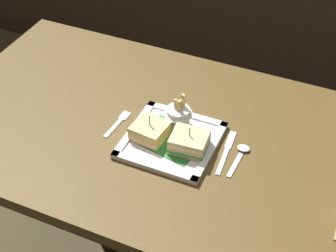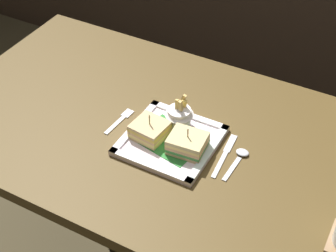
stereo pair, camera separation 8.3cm
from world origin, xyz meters
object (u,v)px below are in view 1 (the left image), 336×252
Objects in this scene: dining_table at (165,162)px; fries_cup at (178,114)px; sandwich_half_left at (150,131)px; sandwich_half_right at (189,142)px; knife at (227,150)px; fork at (119,122)px; square_plate at (171,141)px; spoon at (241,152)px.

fries_cup is (0.03, 0.03, 0.17)m from dining_table.
sandwich_half_right is (0.11, 0.00, 0.00)m from sandwich_half_left.
sandwich_half_left is at bearing -168.18° from knife.
sandwich_half_left is (-0.02, -0.05, 0.15)m from dining_table.
dining_table is at bearing 8.19° from fork.
fries_cup is (0.05, 0.07, 0.02)m from sandwich_half_left.
dining_table is 0.18m from fries_cup.
sandwich_half_left reaches higher than knife.
sandwich_half_left is at bearing -166.95° from square_plate.
fork is (-0.23, 0.03, -0.03)m from sandwich_half_right.
sandwich_half_left is at bearing 180.00° from sandwich_half_right.
square_plate is 0.15m from knife.
dining_table is at bearing 153.15° from sandwich_half_right.
fries_cup is 0.79× the size of spoon.
dining_table is 0.18m from sandwich_half_right.
fork is 0.71× the size of knife.
sandwich_half_left is at bearing -124.26° from fries_cup.
dining_table is 0.18m from fork.
dining_table is at bearing -179.65° from spoon.
knife is (0.09, 0.04, -0.03)m from sandwich_half_right.
sandwich_half_right is at bearing 0.00° from sandwich_half_left.
dining_table is at bearing 63.43° from sandwich_half_left.
fork is 0.32m from knife.
fork is at bearing -176.66° from spoon.
spoon is at bearing 3.34° from fork.
knife is 1.38× the size of spoon.
sandwich_half_right is 0.83× the size of fork.
knife is (0.21, 0.04, -0.03)m from sandwich_half_left.
fork reaches higher than dining_table.
knife is at bearing 11.82° from sandwich_half_left.
sandwich_half_right is at bearing -6.71° from fork.
sandwich_half_right is at bearing -154.84° from knife.
fork is at bearing 166.65° from sandwich_half_left.
fries_cup reaches higher than spoon.
spoon is (0.13, 0.05, -0.03)m from sandwich_half_right.
fries_cup is at bearing 95.64° from square_plate.
square_plate is 1.93× the size of spoon.
knife is at bearing -173.60° from spoon.
fries_cup is 0.57× the size of knife.
knife is (0.18, -0.00, 0.12)m from dining_table.
square_plate reaches higher than fork.
square_plate reaches higher than knife.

